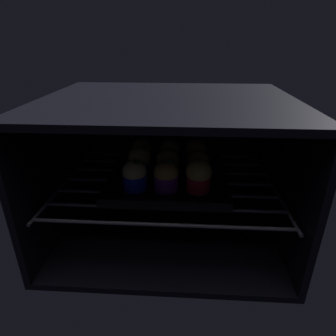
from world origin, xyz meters
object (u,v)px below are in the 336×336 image
muffin_row0_col1 (167,176)px  muffin_row1_col0 (140,161)px  muffin_row0_col2 (199,176)px  muffin_row2_col0 (142,152)px  muffin_row2_col2 (196,153)px  baking_tray (168,177)px  muffin_row0_col0 (135,175)px  muffin_row2_col1 (169,153)px  muffin_row1_col2 (198,164)px  muffin_row1_col1 (167,164)px

muffin_row0_col1 → muffin_row1_col0: bearing=135.9°
muffin_row0_col2 → muffin_row2_col0: 21.67cm
muffin_row0_col2 → muffin_row2_col2: bearing=90.9°
baking_tray → muffin_row0_col2: bearing=-43.7°
muffin_row0_col0 → muffin_row2_col0: (-0.49, 15.21, -0.05)cm
muffin_row0_col2 → muffin_row2_col1: bearing=117.8°
muffin_row0_col1 → muffin_row2_col2: 16.42cm
muffin_row0_col2 → muffin_row1_col0: same height
muffin_row1_col2 → muffin_row2_col2: 7.41cm
muffin_row0_col1 → muffin_row0_col2: bearing=-1.0°
muffin_row0_col0 → muffin_row2_col0: muffin_row2_col0 is taller
muffin_row0_col0 → muffin_row1_col2: (15.17, 7.62, -0.24)cm
muffin_row0_col1 → muffin_row2_col0: bearing=118.6°
baking_tray → muffin_row2_col2: size_ratio=3.99×
muffin_row1_col0 → muffin_row2_col1: size_ratio=1.09×
baking_tray → muffin_row1_col1: muffin_row1_col1 is taller
muffin_row2_col1 → muffin_row2_col2: bearing=2.9°
muffin_row2_col0 → muffin_row1_col0: bearing=-85.9°
muffin_row2_col1 → muffin_row0_col1: bearing=-88.7°
baking_tray → muffin_row2_col0: bearing=135.1°
muffin_row0_col2 → muffin_row2_col1: 16.46cm
muffin_row2_col2 → muffin_row0_col0: bearing=-134.5°
muffin_row1_col1 → muffin_row0_col0: bearing=-134.7°
muffin_row0_col0 → muffin_row1_col2: 16.97cm
muffin_row1_col0 → muffin_row2_col1: (7.29, 7.03, -0.40)cm
muffin_row1_col1 → muffin_row0_col2: bearing=-41.6°
muffin_row0_col2 → muffin_row1_col2: 7.55cm
muffin_row1_col0 → muffin_row1_col2: 15.12cm
muffin_row0_col2 → muffin_row2_col2: size_ratio=1.06×
muffin_row0_col1 → muffin_row1_col2: size_ratio=1.06×
muffin_row1_col0 → muffin_row2_col2: (14.72, 7.41, -0.29)cm
muffin_row0_col0 → muffin_row1_col2: muffin_row0_col0 is taller
muffin_row0_col1 → muffin_row1_col0: muffin_row1_col0 is taller
muffin_row1_col0 → muffin_row2_col0: size_ratio=1.03×
muffin_row2_col0 → muffin_row0_col2: bearing=-44.3°
muffin_row0_col2 → muffin_row1_col0: (-14.97, 7.53, 0.02)cm
baking_tray → muffin_row2_col0: size_ratio=3.91×
muffin_row0_col0 → muffin_row2_col0: bearing=91.8°
muffin_row0_col1 → muffin_row1_col1: bearing=95.0°
baking_tray → muffin_row0_col0: (-7.41, -7.34, 4.08)cm
muffin_row0_col1 → muffin_row1_col2: muffin_row0_col1 is taller
muffin_row1_col2 → muffin_row2_col1: same height
muffin_row2_col0 → muffin_row2_col2: (15.26, -0.19, -0.03)cm
muffin_row0_col1 → muffin_row2_col1: muffin_row0_col1 is taller
muffin_row1_col0 → muffin_row1_col2: (15.11, 0.01, -0.46)cm
muffin_row1_col0 → muffin_row1_col2: bearing=0.1°
baking_tray → muffin_row1_col2: (7.76, 0.27, 3.84)cm
muffin_row2_col1 → muffin_row2_col2: (7.43, 0.38, 0.11)cm
muffin_row0_col0 → muffin_row1_col0: 7.61cm
muffin_row0_col1 → muffin_row1_col1: 6.95cm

